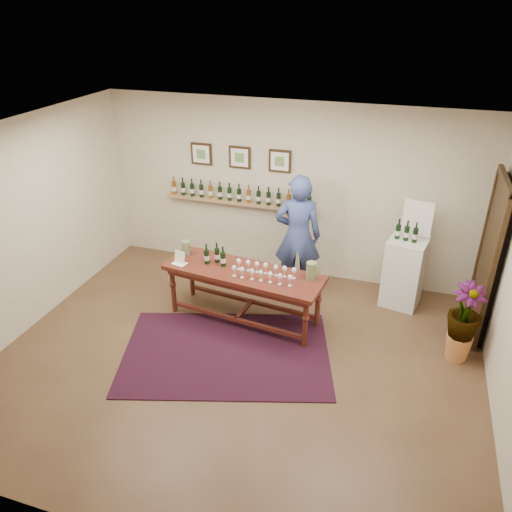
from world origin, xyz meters
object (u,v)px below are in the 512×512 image
(tasting_table, at_px, (243,278))
(person, at_px, (298,236))
(potted_plant, at_px, (463,323))
(display_pedestal, at_px, (404,272))

(tasting_table, bearing_deg, person, 68.40)
(potted_plant, relative_size, person, 0.49)
(tasting_table, relative_size, display_pedestal, 2.18)
(display_pedestal, relative_size, potted_plant, 1.12)
(tasting_table, distance_m, display_pedestal, 2.39)
(display_pedestal, bearing_deg, tasting_table, -151.93)
(display_pedestal, height_order, person, person)
(tasting_table, height_order, potted_plant, potted_plant)
(tasting_table, xyz_separation_m, display_pedestal, (2.10, 1.12, -0.14))
(potted_plant, bearing_deg, person, 157.69)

